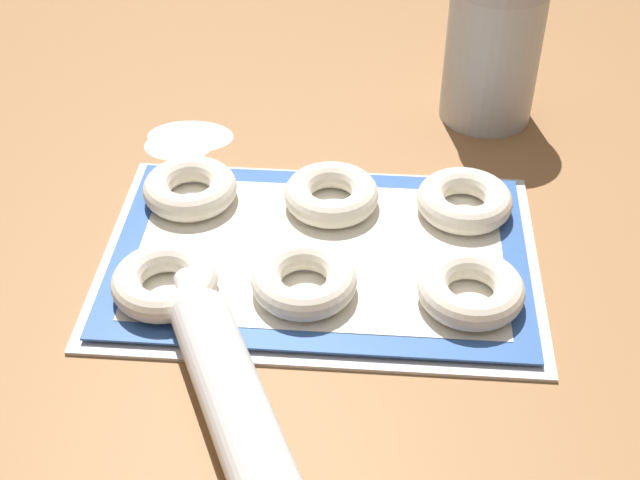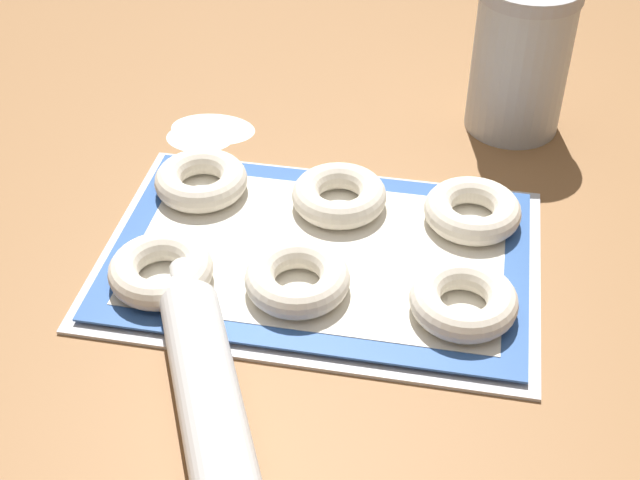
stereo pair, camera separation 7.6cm
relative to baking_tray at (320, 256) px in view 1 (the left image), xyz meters
The scene contains 13 objects.
ground_plane 0.02m from the baking_tray, 123.05° to the left, with size 2.80×2.80×0.00m, color olive.
baking_tray is the anchor object (origin of this frame).
baking_mat 0.01m from the baking_tray, 90.00° to the right, with size 0.42×0.28×0.00m.
bagel_front_left 0.16m from the baking_tray, 152.95° to the right, with size 0.10×0.10×0.03m.
bagel_front_center 0.06m from the baking_tray, 96.98° to the right, with size 0.10×0.10×0.03m.
bagel_front_right 0.16m from the baking_tray, 22.66° to the right, with size 0.10×0.10×0.03m.
bagel_back_left 0.17m from the baking_tray, 152.43° to the left, with size 0.10×0.10×0.03m.
bagel_back_center 0.08m from the baking_tray, 85.24° to the left, with size 0.10×0.10×0.03m.
bagel_back_right 0.17m from the baking_tray, 27.43° to the left, with size 0.10×0.10×0.03m.
flour_canister 0.36m from the baking_tray, 57.71° to the left, with size 0.12×0.12×0.19m.
rolling_pin 0.26m from the baking_tray, 98.39° to the right, with size 0.20×0.38×0.05m.
flour_patch_near 0.27m from the baking_tray, 133.61° to the left, with size 0.08×0.06×0.00m.
flour_patch_far 0.28m from the baking_tray, 128.99° to the left, with size 0.11×0.07×0.00m.
Camera 1 is at (0.06, -0.70, 0.60)m, focal length 50.00 mm.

